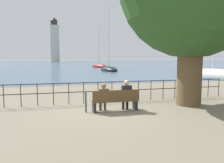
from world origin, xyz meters
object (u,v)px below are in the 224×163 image
at_px(seated_person_left, 103,96).
at_px(sailboat_4, 213,76).
at_px(closed_umbrella, 86,101).
at_px(sailboat_2, 99,66).
at_px(park_bench, 116,101).
at_px(harbor_lighthouse, 54,41).
at_px(seated_person_right, 126,94).
at_px(sailboat_1, 109,69).

height_order(seated_person_left, sailboat_4, sailboat_4).
bearing_deg(closed_umbrella, sailboat_2, 77.60).
distance_m(park_bench, harbor_lighthouse, 138.99).
distance_m(sailboat_4, harbor_lighthouse, 128.94).
xyz_separation_m(seated_person_left, seated_person_right, (1.00, -0.00, 0.05)).
relative_size(park_bench, sailboat_1, 0.17).
height_order(sailboat_1, sailboat_2, sailboat_1).
relative_size(park_bench, seated_person_left, 1.68).
relative_size(sailboat_4, harbor_lighthouse, 0.32).
relative_size(park_bench, sailboat_4, 0.22).
distance_m(sailboat_2, harbor_lighthouse, 95.27).
bearing_deg(seated_person_left, harbor_lighthouse, 90.31).
bearing_deg(harbor_lighthouse, sailboat_4, -83.19).
height_order(sailboat_2, sailboat_4, sailboat_2).
xyz_separation_m(seated_person_left, closed_umbrella, (-0.73, 0.01, -0.17)).
relative_size(park_bench, sailboat_2, 0.19).
bearing_deg(sailboat_4, harbor_lighthouse, 73.25).
distance_m(sailboat_1, sailboat_4, 19.65).
bearing_deg(harbor_lighthouse, sailboat_1, -85.58).
height_order(park_bench, closed_umbrella, park_bench).
height_order(seated_person_left, sailboat_2, sailboat_2).
distance_m(seated_person_left, sailboat_4, 18.14).
relative_size(seated_person_right, sailboat_2, 0.12).
xyz_separation_m(park_bench, seated_person_left, (-0.50, 0.08, 0.22)).
xyz_separation_m(park_bench, harbor_lighthouse, (-1.24, 138.39, 12.81)).
height_order(park_bench, sailboat_4, sailboat_4).
bearing_deg(seated_person_left, closed_umbrella, 179.18).
bearing_deg(sailboat_4, sailboat_1, 86.65).
bearing_deg(sailboat_1, harbor_lighthouse, 89.76).
xyz_separation_m(seated_person_right, sailboat_4, (13.48, 10.92, -0.36)).
bearing_deg(sailboat_1, park_bench, -108.38).
bearing_deg(park_bench, sailboat_1, 76.28).
distance_m(sailboat_1, harbor_lighthouse, 110.04).
height_order(seated_person_right, sailboat_1, sailboat_1).
relative_size(park_bench, closed_umbrella, 2.28).
bearing_deg(sailboat_2, seated_person_right, -119.33).
height_order(sailboat_2, harbor_lighthouse, harbor_lighthouse).
xyz_separation_m(seated_person_right, sailboat_2, (8.03, 44.43, -0.38)).
bearing_deg(seated_person_left, sailboat_4, 37.02).
height_order(seated_person_left, seated_person_right, seated_person_right).
xyz_separation_m(park_bench, sailboat_1, (7.19, 29.44, -0.13)).
bearing_deg(seated_person_left, sailboat_1, 75.33).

